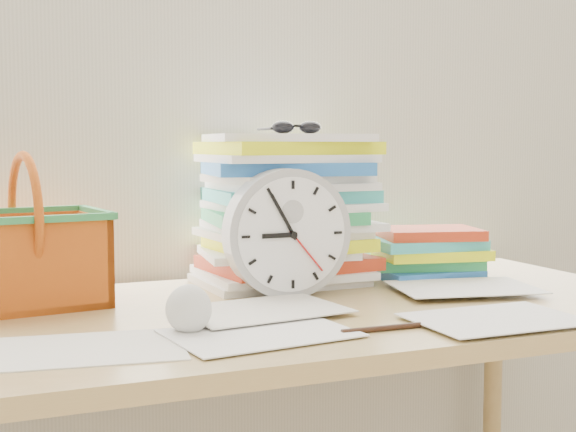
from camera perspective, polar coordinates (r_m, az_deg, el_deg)
name	(u,v)px	position (r m, az deg, el deg)	size (l,w,h in m)	color
curtain	(231,22)	(1.78, -4.06, 13.60)	(2.40, 0.01, 2.50)	beige
desk	(301,346)	(1.46, 0.94, -9.24)	(1.40, 0.70, 0.75)	tan
paper_stack	(283,209)	(1.65, -0.35, 0.49)	(0.35, 0.29, 0.31)	white
clock	(287,233)	(1.50, -0.06, -1.23)	(0.24, 0.24, 0.05)	#A9A9A9
sunglasses	(297,127)	(1.62, 0.61, 6.33)	(0.12, 0.10, 0.03)	black
book_stack	(425,252)	(1.75, 9.74, -2.57)	(0.26, 0.20, 0.11)	white
basket	(25,231)	(1.49, -18.18, -1.03)	(0.27, 0.21, 0.27)	orange
crumpled_ball	(188,308)	(1.24, -7.11, -6.54)	(0.07, 0.07, 0.07)	silver
pen	(382,328)	(1.25, 6.68, -7.94)	(0.01, 0.01, 0.14)	black
scattered_papers	(301,302)	(1.44, 0.95, -6.12)	(1.26, 0.42, 0.02)	white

